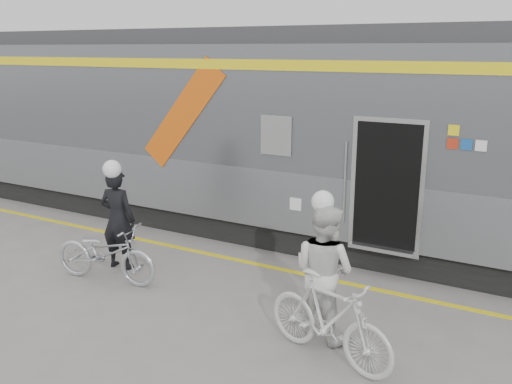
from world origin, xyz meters
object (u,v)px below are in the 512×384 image
Objects in this scene: bicycle_left at (105,253)px; man at (118,219)px; bicycle_right at (329,319)px; woman at (324,271)px.

man is at bearing 11.42° from bicycle_left.
bicycle_left is at bearing 99.87° from bicycle_right.
bicycle_right is at bearing -104.87° from bicycle_left.
man is 0.71m from bicycle_left.
woman reaches higher than bicycle_right.
bicycle_left is at bearing 17.70° from woman.
bicycle_right is (4.07, -0.45, 0.07)m from bicycle_left.
woman is at bearing -97.04° from bicycle_left.
man is 0.97× the size of woman.
man reaches higher than bicycle_left.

